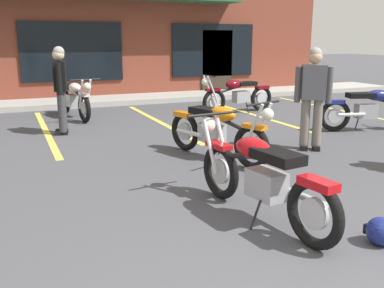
{
  "coord_description": "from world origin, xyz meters",
  "views": [
    {
      "loc": [
        -1.86,
        -1.3,
        1.79
      ],
      "look_at": [
        0.16,
        3.4,
        0.55
      ],
      "focal_mm": 40.35,
      "sensor_mm": 36.0,
      "label": 1
    }
  ],
  "objects_px": {
    "motorcycle_foreground_classic": "(260,176)",
    "person_in_shorts_foreground": "(313,93)",
    "motorcycle_silver_naked": "(74,98)",
    "motorcycle_black_cruiser": "(217,130)",
    "motorcycle_orange_scrambler": "(371,108)",
    "motorcycle_green_cafe_racer": "(238,95)",
    "helmet_on_pavement": "(381,231)",
    "person_in_black_shirt": "(60,85)"
  },
  "relations": [
    {
      "from": "motorcycle_orange_scrambler",
      "to": "person_in_black_shirt",
      "type": "bearing_deg",
      "value": 159.62
    },
    {
      "from": "person_in_shorts_foreground",
      "to": "helmet_on_pavement",
      "type": "height_order",
      "value": "person_in_shorts_foreground"
    },
    {
      "from": "person_in_black_shirt",
      "to": "helmet_on_pavement",
      "type": "relative_size",
      "value": 6.44
    },
    {
      "from": "motorcycle_foreground_classic",
      "to": "helmet_on_pavement",
      "type": "height_order",
      "value": "motorcycle_foreground_classic"
    },
    {
      "from": "motorcycle_foreground_classic",
      "to": "person_in_shorts_foreground",
      "type": "distance_m",
      "value": 3.2
    },
    {
      "from": "motorcycle_black_cruiser",
      "to": "person_in_black_shirt",
      "type": "xyz_separation_m",
      "value": [
        -1.93,
        2.82,
        0.49
      ]
    },
    {
      "from": "motorcycle_silver_naked",
      "to": "person_in_shorts_foreground",
      "type": "distance_m",
      "value": 5.62
    },
    {
      "from": "motorcycle_green_cafe_racer",
      "to": "helmet_on_pavement",
      "type": "relative_size",
      "value": 8.1
    },
    {
      "from": "motorcycle_silver_naked",
      "to": "motorcycle_green_cafe_racer",
      "type": "distance_m",
      "value": 3.96
    },
    {
      "from": "person_in_black_shirt",
      "to": "motorcycle_green_cafe_racer",
      "type": "bearing_deg",
      "value": 11.14
    },
    {
      "from": "motorcycle_black_cruiser",
      "to": "helmet_on_pavement",
      "type": "xyz_separation_m",
      "value": [
        0.08,
        -3.14,
        -0.33
      ]
    },
    {
      "from": "motorcycle_silver_naked",
      "to": "helmet_on_pavement",
      "type": "bearing_deg",
      "value": -78.74
    },
    {
      "from": "motorcycle_orange_scrambler",
      "to": "motorcycle_black_cruiser",
      "type": "bearing_deg",
      "value": -169.65
    },
    {
      "from": "motorcycle_silver_naked",
      "to": "person_in_shorts_foreground",
      "type": "bearing_deg",
      "value": -55.57
    },
    {
      "from": "motorcycle_silver_naked",
      "to": "person_in_black_shirt",
      "type": "bearing_deg",
      "value": -105.22
    },
    {
      "from": "motorcycle_black_cruiser",
      "to": "helmet_on_pavement",
      "type": "bearing_deg",
      "value": -88.6
    },
    {
      "from": "motorcycle_silver_naked",
      "to": "person_in_black_shirt",
      "type": "distance_m",
      "value": 1.86
    },
    {
      "from": "motorcycle_orange_scrambler",
      "to": "person_in_shorts_foreground",
      "type": "distance_m",
      "value": 2.27
    },
    {
      "from": "motorcycle_orange_scrambler",
      "to": "person_in_black_shirt",
      "type": "xyz_separation_m",
      "value": [
        -5.72,
        2.12,
        0.49
      ]
    },
    {
      "from": "motorcycle_green_cafe_racer",
      "to": "person_in_black_shirt",
      "type": "relative_size",
      "value": 1.26
    },
    {
      "from": "motorcycle_black_cruiser",
      "to": "motorcycle_green_cafe_racer",
      "type": "height_order",
      "value": "same"
    },
    {
      "from": "motorcycle_black_cruiser",
      "to": "person_in_shorts_foreground",
      "type": "bearing_deg",
      "value": -2.33
    },
    {
      "from": "motorcycle_silver_naked",
      "to": "motorcycle_orange_scrambler",
      "type": "height_order",
      "value": "same"
    },
    {
      "from": "person_in_black_shirt",
      "to": "motorcycle_orange_scrambler",
      "type": "bearing_deg",
      "value": -20.38
    },
    {
      "from": "motorcycle_foreground_classic",
      "to": "person_in_shorts_foreground",
      "type": "relative_size",
      "value": 1.26
    },
    {
      "from": "motorcycle_foreground_classic",
      "to": "person_in_black_shirt",
      "type": "relative_size",
      "value": 1.26
    },
    {
      "from": "motorcycle_green_cafe_racer",
      "to": "person_in_shorts_foreground",
      "type": "bearing_deg",
      "value": -100.58
    },
    {
      "from": "motorcycle_foreground_classic",
      "to": "motorcycle_orange_scrambler",
      "type": "bearing_deg",
      "value": 33.37
    },
    {
      "from": "motorcycle_green_cafe_racer",
      "to": "person_in_shorts_foreground",
      "type": "xyz_separation_m",
      "value": [
        -0.7,
        -3.74,
        0.49
      ]
    },
    {
      "from": "helmet_on_pavement",
      "to": "motorcycle_black_cruiser",
      "type": "bearing_deg",
      "value": 91.4
    },
    {
      "from": "person_in_shorts_foreground",
      "to": "motorcycle_orange_scrambler",
      "type": "bearing_deg",
      "value": 20.12
    },
    {
      "from": "motorcycle_black_cruiser",
      "to": "motorcycle_green_cafe_racer",
      "type": "distance_m",
      "value": 4.39
    },
    {
      "from": "motorcycle_orange_scrambler",
      "to": "helmet_on_pavement",
      "type": "relative_size",
      "value": 7.88
    },
    {
      "from": "motorcycle_green_cafe_racer",
      "to": "helmet_on_pavement",
      "type": "xyz_separation_m",
      "value": [
        -2.33,
        -6.81,
        -0.33
      ]
    },
    {
      "from": "person_in_black_shirt",
      "to": "motorcycle_foreground_classic",
      "type": "bearing_deg",
      "value": -75.34
    },
    {
      "from": "motorcycle_silver_naked",
      "to": "motorcycle_green_cafe_racer",
      "type": "bearing_deg",
      "value": -12.81
    },
    {
      "from": "person_in_shorts_foreground",
      "to": "motorcycle_black_cruiser",
      "type": "bearing_deg",
      "value": 177.67
    },
    {
      "from": "motorcycle_foreground_classic",
      "to": "motorcycle_green_cafe_racer",
      "type": "bearing_deg",
      "value": 62.8
    },
    {
      "from": "person_in_black_shirt",
      "to": "person_in_shorts_foreground",
      "type": "distance_m",
      "value": 4.65
    },
    {
      "from": "motorcycle_black_cruiser",
      "to": "motorcycle_silver_naked",
      "type": "bearing_deg",
      "value": 107.73
    },
    {
      "from": "motorcycle_black_cruiser",
      "to": "motorcycle_orange_scrambler",
      "type": "height_order",
      "value": "same"
    },
    {
      "from": "motorcycle_silver_naked",
      "to": "person_in_black_shirt",
      "type": "relative_size",
      "value": 1.25
    }
  ]
}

